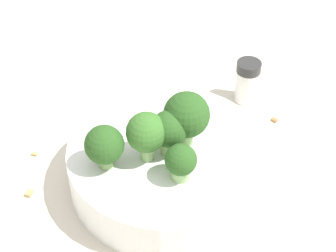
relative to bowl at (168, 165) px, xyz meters
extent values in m
plane|color=beige|center=(0.00, 0.00, -0.03)|extent=(3.00, 3.00, 0.00)
cylinder|color=white|center=(0.00, 0.00, 0.00)|extent=(0.21, 0.21, 0.05)
cylinder|color=#7A9E5B|center=(0.02, -0.07, 0.04)|extent=(0.02, 0.02, 0.02)
sphere|color=#28511E|center=(0.02, -0.07, 0.05)|extent=(0.04, 0.04, 0.04)
cylinder|color=#8EB770|center=(0.04, 0.01, 0.04)|extent=(0.02, 0.02, 0.02)
sphere|color=#28511E|center=(0.04, 0.01, 0.05)|extent=(0.03, 0.03, 0.03)
cylinder|color=#84AD66|center=(-0.01, 0.02, 0.04)|extent=(0.02, 0.02, 0.03)
sphere|color=#28511E|center=(-0.01, 0.02, 0.06)|extent=(0.05, 0.05, 0.05)
cylinder|color=#8EB770|center=(0.01, -0.02, 0.04)|extent=(0.02, 0.02, 0.03)
sphere|color=#386B28|center=(0.01, -0.02, 0.06)|extent=(0.04, 0.04, 0.04)
cylinder|color=#7A9E5B|center=(0.01, 0.00, 0.04)|extent=(0.02, 0.02, 0.03)
sphere|color=#28511E|center=(0.01, 0.00, 0.06)|extent=(0.04, 0.04, 0.04)
cylinder|color=silver|center=(-0.13, 0.12, 0.00)|extent=(0.03, 0.03, 0.04)
cylinder|color=#2D2D2D|center=(-0.13, 0.12, 0.03)|extent=(0.03, 0.03, 0.01)
cube|color=tan|center=(-0.06, -0.15, -0.02)|extent=(0.01, 0.01, 0.01)
cube|color=olive|center=(-0.08, 0.14, -0.02)|extent=(0.01, 0.01, 0.01)
cube|color=tan|center=(0.00, -0.15, -0.02)|extent=(0.01, 0.01, 0.01)
camera|label=1|loc=(0.42, -0.06, 0.44)|focal=60.00mm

